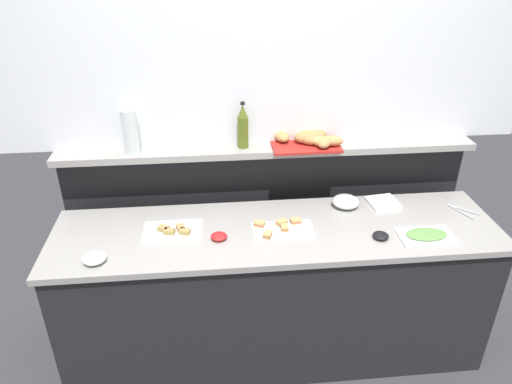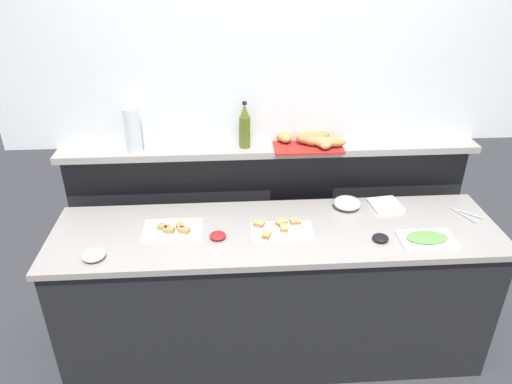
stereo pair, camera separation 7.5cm
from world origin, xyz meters
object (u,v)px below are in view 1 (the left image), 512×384
Objects in this scene: sandwich_platter_rear at (173,230)px; condiment_bowl_dark at (219,236)px; sandwich_platter_side at (281,229)px; glass_bowl_large at (346,202)px; serving_tongs at (461,210)px; condiment_bowl_teal at (381,236)px; olive_oil_bottle at (243,127)px; bread_basket at (310,139)px; glass_bowl_medium at (94,258)px; cold_cuts_platter at (426,235)px; napkin_stack at (383,203)px; water_carafe at (130,132)px.

condiment_bowl_dark is at bearing -20.13° from sandwich_platter_rear.
sandwich_platter_side is (0.58, -0.04, 0.00)m from sandwich_platter_rear.
glass_bowl_large is 0.67m from serving_tongs.
olive_oil_bottle is at bearing 139.72° from condiment_bowl_teal.
glass_bowl_large is 1.88× the size of condiment_bowl_teal.
sandwich_platter_side is 0.79× the size of bread_basket.
sandwich_platter_side is 1.21× the size of olive_oil_bottle.
sandwich_platter_side is at bearing -117.20° from bread_basket.
glass_bowl_medium is at bearing -177.48° from condiment_bowl_teal.
glass_bowl_medium is at bearing -163.28° from glass_bowl_large.
napkin_stack is (-0.11, 0.36, 0.00)m from cold_cuts_platter.
glass_bowl_large is 0.38× the size of bread_basket.
olive_oil_bottle reaches higher than sandwich_platter_rear.
water_carafe is (0.14, 0.62, 0.41)m from glass_bowl_medium.
olive_oil_bottle is 0.65× the size of bread_basket.
serving_tongs is at bearing 5.99° from condiment_bowl_dark.
condiment_bowl_dark is 0.79m from water_carafe.
glass_bowl_medium is at bearing -171.85° from serving_tongs.
olive_oil_bottle is at bearing 147.55° from cold_cuts_platter.
bread_basket is at bearing 40.89° from condiment_bowl_dark.
glass_bowl_medium is at bearing -148.03° from sandwich_platter_rear.
condiment_bowl_dark is 0.34× the size of water_carafe.
bread_basket is (-0.28, 0.57, 0.33)m from condiment_bowl_teal.
olive_oil_bottle reaches higher than bread_basket.
glass_bowl_large is 1.30m from water_carafe.
cold_cuts_platter is 0.38m from napkin_stack.
sandwich_platter_rear is 1.35m from cold_cuts_platter.
sandwich_platter_rear is 0.95× the size of sandwich_platter_side.
glass_bowl_large is 0.74m from olive_oil_bottle.
sandwich_platter_side is 0.97m from glass_bowl_medium.
glass_bowl_large is 0.23m from napkin_stack.
water_carafe reaches higher than condiment_bowl_teal.
olive_oil_bottle is at bearing 110.30° from sandwich_platter_side.
serving_tongs is 1.03× the size of napkin_stack.
water_carafe is (-1.03, -0.01, 0.09)m from bread_basket.
glass_bowl_large is (-0.34, 0.36, 0.02)m from cold_cuts_platter.
condiment_bowl_dark is at bearing -45.77° from water_carafe.
sandwich_platter_side is at bearing -69.70° from olive_oil_bottle.
water_carafe is (-0.64, -0.02, 0.01)m from olive_oil_bottle.
olive_oil_bottle is (0.17, 0.50, 0.41)m from condiment_bowl_dark.
sandwich_platter_side is 2.85× the size of glass_bowl_medium.
napkin_stack is at bearing 19.22° from sandwich_platter_side.
bread_basket is at bearing 62.80° from sandwich_platter_side.
glass_bowl_medium is at bearing -151.78° from bread_basket.
condiment_bowl_teal is at bearing 2.52° from glass_bowl_medium.
water_carafe reaches higher than cold_cuts_platter.
water_carafe is at bearing 170.11° from glass_bowl_large.
bread_basket is at bearing 116.61° from condiment_bowl_teal.
cold_cuts_platter is 3.38× the size of condiment_bowl_dark.
serving_tongs is at bearing -10.44° from glass_bowl_large.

